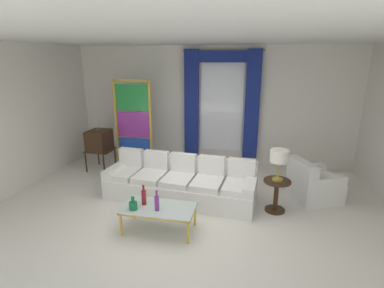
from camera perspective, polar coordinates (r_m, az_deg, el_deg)
ground_plane at (r=5.37m, az=-1.18°, el=-13.57°), size 16.00×16.00×0.00m
wall_rear at (r=7.76m, az=3.87°, el=7.55°), size 8.00×0.12×3.00m
wall_left at (r=7.07m, az=-30.41°, el=4.50°), size 0.12×7.00×3.00m
ceiling_slab at (r=5.45m, az=0.63°, el=19.95°), size 8.00×7.60×0.04m
curtained_window at (r=7.53m, az=5.75°, el=9.09°), size 2.00×0.17×2.70m
couch_white_long at (r=5.86m, az=-2.16°, el=-7.53°), size 2.98×1.17×0.86m
coffee_table at (r=4.79m, az=-6.48°, el=-12.51°), size 1.15×0.60×0.41m
bottle_blue_decanter at (r=4.83m, az=-9.34°, el=-10.01°), size 0.08×0.08×0.34m
bottle_crystal_tall at (r=4.63m, az=-6.84°, el=-11.16°), size 0.07×0.07×0.34m
bottle_amber_squat at (r=4.74m, az=-11.37°, el=-11.53°), size 0.13×0.13×0.23m
vintage_tv at (r=7.53m, az=-17.57°, el=0.55°), size 0.62×0.61×1.35m
armchair_white at (r=6.26m, az=22.31°, el=-7.38°), size 1.06×1.05×0.80m
stained_glass_divider at (r=7.42m, az=-11.29°, el=3.39°), size 0.95×0.05×2.20m
peacock_figurine at (r=7.21m, az=-9.80°, el=-3.85°), size 0.44×0.60×0.50m
round_side_table at (r=5.54m, az=16.04°, el=-9.09°), size 0.48×0.48×0.59m
table_lamp_brass at (r=5.30m, az=16.61°, el=-2.49°), size 0.32×0.32×0.57m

